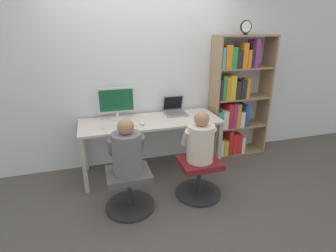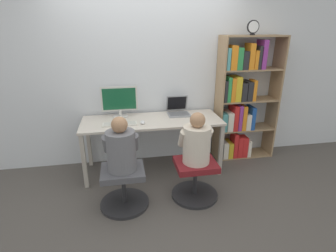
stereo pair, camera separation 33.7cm
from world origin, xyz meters
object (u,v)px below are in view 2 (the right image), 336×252
object	(u,v)px
keyboard	(120,124)
person_at_laptop	(197,142)
desktop_monitor	(119,102)
office_chair_right	(195,178)
person_at_monitor	(121,148)
desk_clock	(253,27)
office_chair_left	(124,186)
bookshelf	(241,102)
laptop	(178,111)

from	to	relation	value
keyboard	person_at_laptop	xyz separation A→B (m)	(0.84, -0.58, -0.05)
keyboard	desktop_monitor	bearing A→B (deg)	88.15
desktop_monitor	office_chair_right	size ratio (longest dim) A/B	0.89
person_at_monitor	desk_clock	world-z (taller)	desk_clock
office_chair_left	person_at_laptop	distance (m)	0.97
desk_clock	bookshelf	bearing A→B (deg)	111.73
person_at_laptop	office_chair_right	bearing A→B (deg)	-90.00
office_chair_left	laptop	bearing A→B (deg)	48.14
laptop	desk_clock	bearing A→B (deg)	-4.45
desk_clock	office_chair_right	bearing A→B (deg)	-139.28
office_chair_left	desk_clock	distance (m)	2.60
office_chair_right	person_at_monitor	xyz separation A→B (m)	(-0.84, -0.01, 0.48)
person_at_laptop	bookshelf	bearing A→B (deg)	43.93
office_chair_right	desk_clock	distance (m)	2.11
keyboard	laptop	bearing A→B (deg)	20.60
bookshelf	desk_clock	distance (m)	1.04
desktop_monitor	laptop	bearing A→B (deg)	-1.12
person_at_laptop	person_at_monitor	bearing A→B (deg)	-178.70
keyboard	office_chair_left	size ratio (longest dim) A/B	0.77
office_chair_left	person_at_monitor	bearing A→B (deg)	90.00
office_chair_left	bookshelf	world-z (taller)	bookshelf
desktop_monitor	person_at_laptop	world-z (taller)	desktop_monitor
person_at_laptop	desk_clock	size ratio (longest dim) A/B	3.18
person_at_laptop	desk_clock	xyz separation A→B (m)	(0.96, 0.82, 1.21)
keyboard	bookshelf	world-z (taller)	bookshelf
desktop_monitor	office_chair_left	xyz separation A→B (m)	(-0.01, -0.94, -0.74)
office_chair_right	person_at_monitor	distance (m)	0.97
desktop_monitor	office_chair_left	distance (m)	1.19
office_chair_left	desktop_monitor	bearing A→B (deg)	89.55
person_at_monitor	bookshelf	world-z (taller)	bookshelf
desktop_monitor	keyboard	xyz separation A→B (m)	(-0.01, -0.33, -0.21)
laptop	person_at_monitor	xyz separation A→B (m)	(-0.82, -0.91, -0.09)
person_at_monitor	person_at_laptop	size ratio (longest dim) A/B	1.01
laptop	person_at_monitor	size ratio (longest dim) A/B	0.52
desktop_monitor	person_at_monitor	distance (m)	0.97
laptop	person_at_monitor	bearing A→B (deg)	-132.01
office_chair_right	desktop_monitor	bearing A→B (deg)	132.30
keyboard	person_at_monitor	bearing A→B (deg)	-89.69
person_at_monitor	person_at_laptop	bearing A→B (deg)	1.30
office_chair_left	desk_clock	xyz separation A→B (m)	(1.80, 0.84, 1.69)
desktop_monitor	laptop	distance (m)	0.83
office_chair_left	person_at_monitor	world-z (taller)	person_at_monitor
office_chair_right	person_at_laptop	xyz separation A→B (m)	(0.00, 0.00, 0.48)
laptop	person_at_laptop	xyz separation A→B (m)	(0.02, -0.90, -0.09)
laptop	keyboard	size ratio (longest dim) A/B	0.73
desktop_monitor	office_chair_left	world-z (taller)	desktop_monitor
desktop_monitor	office_chair_right	xyz separation A→B (m)	(0.83, -0.92, -0.74)
person_at_monitor	desk_clock	xyz separation A→B (m)	(1.80, 0.84, 1.21)
bookshelf	desk_clock	xyz separation A→B (m)	(0.03, -0.07, 1.04)
desk_clock	person_at_laptop	bearing A→B (deg)	-139.44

